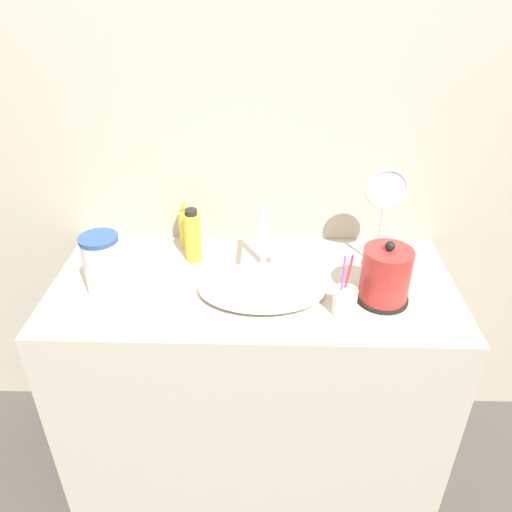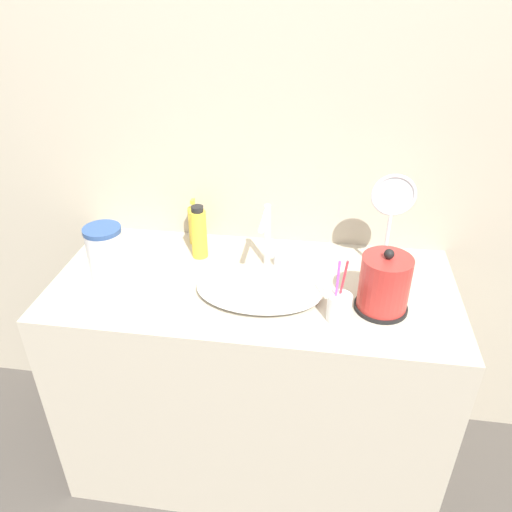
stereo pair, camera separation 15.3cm
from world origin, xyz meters
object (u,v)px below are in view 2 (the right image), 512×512
(toothbrush_cup, at_px, (339,307))
(shampoo_bottle, at_px, (199,233))
(vanity_mirror, at_px, (390,217))
(water_pitcher, at_px, (107,257))
(electric_kettle, at_px, (384,286))
(faucet, at_px, (268,235))
(lotion_bottle, at_px, (195,225))

(toothbrush_cup, bearing_deg, shampoo_bottle, 148.96)
(shampoo_bottle, relative_size, vanity_mirror, 0.55)
(shampoo_bottle, xyz_separation_m, water_pitcher, (-0.24, -0.21, 0.01))
(vanity_mirror, bearing_deg, electric_kettle, -94.99)
(faucet, relative_size, electric_kettle, 1.08)
(electric_kettle, xyz_separation_m, water_pitcher, (-0.83, 0.01, 0.02))
(faucet, bearing_deg, water_pitcher, -160.48)
(faucet, distance_m, vanity_mirror, 0.38)
(electric_kettle, xyz_separation_m, toothbrush_cup, (-0.12, -0.07, -0.04))
(electric_kettle, bearing_deg, shampoo_bottle, 160.11)
(electric_kettle, height_order, water_pitcher, same)
(faucet, xyz_separation_m, electric_kettle, (0.36, -0.17, -0.04))
(lotion_bottle, xyz_separation_m, water_pitcher, (-0.20, -0.30, 0.03))
(shampoo_bottle, bearing_deg, toothbrush_cup, -31.04)
(lotion_bottle, xyz_separation_m, shampoo_bottle, (0.04, -0.09, 0.02))
(electric_kettle, relative_size, shampoo_bottle, 1.07)
(faucet, relative_size, water_pitcher, 1.08)
(electric_kettle, distance_m, lotion_bottle, 0.71)
(lotion_bottle, distance_m, water_pitcher, 0.36)
(lotion_bottle, height_order, shampoo_bottle, shampoo_bottle)
(lotion_bottle, bearing_deg, faucet, -25.62)
(lotion_bottle, bearing_deg, water_pitcher, -123.33)
(faucet, height_order, water_pitcher, faucet)
(faucet, bearing_deg, vanity_mirror, 3.70)
(toothbrush_cup, distance_m, lotion_bottle, 0.64)
(toothbrush_cup, bearing_deg, faucet, 133.96)
(vanity_mirror, bearing_deg, shampoo_bottle, 178.35)
(water_pitcher, bearing_deg, vanity_mirror, 12.77)
(faucet, xyz_separation_m, lotion_bottle, (-0.28, 0.13, -0.06))
(faucet, bearing_deg, shampoo_bottle, 170.04)
(vanity_mirror, bearing_deg, faucet, -176.30)
(faucet, height_order, shampoo_bottle, faucet)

